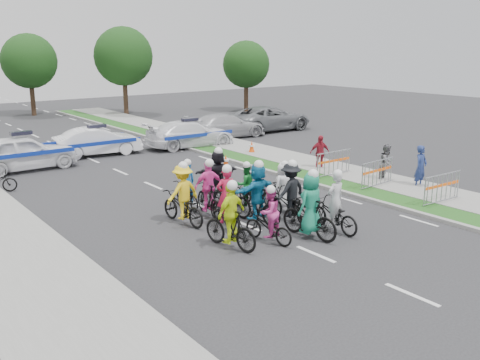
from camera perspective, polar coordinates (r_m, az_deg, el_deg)
ground at (r=14.51m, az=8.07°, el=-7.86°), size 90.00×90.00×0.00m
curb_right at (r=21.29m, az=8.18°, el=-0.51°), size 0.20×60.00×0.12m
grass_strip at (r=21.78m, az=9.47°, el=-0.23°), size 1.20×60.00×0.11m
sidewalk_right at (r=23.10m, az=12.54°, el=0.47°), size 2.40×60.00×0.13m
sidewalk_left at (r=15.64m, az=-23.47°, el=-7.04°), size 3.00×60.00×0.13m
rider_0 at (r=16.14m, az=9.98°, el=-3.26°), size 0.69×1.89×1.92m
rider_1 at (r=15.44m, az=7.47°, el=-3.35°), size 0.92×2.01×2.05m
rider_2 at (r=15.03m, az=3.07°, el=-4.38°), size 0.87×1.73×1.69m
rider_3 at (r=14.55m, az=-1.01°, el=-4.53°), size 1.04×1.92×1.95m
rider_4 at (r=16.77m, az=5.34°, el=-1.93°), size 1.17×2.03×2.02m
rider_5 at (r=16.54m, az=1.83°, el=-1.84°), size 1.68×2.00×2.04m
rider_6 at (r=16.22m, az=-1.56°, el=-2.88°), size 1.06×2.05×1.99m
rider_7 at (r=17.73m, az=4.57°, el=-1.29°), size 0.80×1.73×1.77m
rider_8 at (r=17.91m, az=0.55°, el=-1.28°), size 0.88×1.74×1.69m
rider_9 at (r=17.31m, az=-3.39°, el=-1.50°), size 1.03×1.89×1.92m
rider_10 at (r=16.60m, az=-6.13°, el=-2.13°), size 1.16×2.02×2.00m
rider_11 at (r=18.80m, az=-2.41°, el=0.08°), size 1.65×1.96×1.99m
rider_12 at (r=18.24m, az=-5.69°, el=-1.25°), size 0.80×1.76×1.73m
police_car_0 at (r=25.53m, az=-22.14°, el=2.73°), size 4.67×1.93×1.58m
police_car_1 at (r=27.85m, az=-14.94°, el=3.99°), size 4.41×2.04×1.40m
police_car_2 at (r=29.23m, az=-5.33°, el=4.90°), size 5.13×2.61×1.43m
civilian_sedan at (r=32.18m, az=-1.46°, el=5.82°), size 5.06×2.40×1.42m
civilian_suv at (r=34.89m, az=3.15°, el=6.59°), size 5.79×2.85×1.58m
spectator_0 at (r=21.75m, az=18.72°, el=1.31°), size 0.65×0.46×1.68m
spectator_1 at (r=22.40m, az=15.37°, el=1.74°), size 0.88×0.76×1.55m
spectator_2 at (r=23.89m, az=8.51°, el=2.88°), size 0.99×0.73×1.56m
barrier_0 at (r=19.76m, az=20.72°, el=-0.96°), size 2.02×0.58×1.12m
barrier_1 at (r=21.30m, az=14.41°, el=0.58°), size 2.03×0.64×1.12m
barrier_2 at (r=22.72m, az=9.95°, el=1.66°), size 2.00×0.52×1.12m
cone_0 at (r=23.74m, az=-1.53°, el=1.87°), size 0.40×0.40×0.70m
cone_1 at (r=27.19m, az=1.26°, el=3.46°), size 0.40×0.40×0.70m
tree_1 at (r=43.57m, az=-12.32°, el=12.76°), size 4.55×4.55×6.82m
tree_2 at (r=44.93m, az=0.66°, el=12.21°), size 3.85×3.85×5.77m
tree_4 at (r=45.18m, az=-21.57°, el=11.70°), size 4.20×4.20×6.30m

